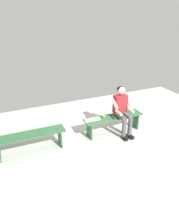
% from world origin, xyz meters
% --- Properties ---
extents(ground_plane, '(10.00, 7.00, 0.04)m').
position_xyz_m(ground_plane, '(1.09, 1.00, -0.02)').
color(ground_plane, '#B2B2AD').
extents(bench_near, '(1.65, 0.41, 0.48)m').
position_xyz_m(bench_near, '(0.00, -0.00, 0.36)').
color(bench_near, '#2D6038').
rests_on(bench_near, ground).
extents(bench_far, '(1.63, 0.41, 0.48)m').
position_xyz_m(bench_far, '(2.19, 0.00, 0.36)').
color(bench_far, '#2D6038').
rests_on(bench_far, ground).
extents(person_seated, '(0.50, 0.69, 1.28)m').
position_xyz_m(person_seated, '(-0.19, 0.10, 0.71)').
color(person_seated, maroon).
rests_on(person_seated, ground).
extents(apple, '(0.08, 0.08, 0.08)m').
position_xyz_m(apple, '(0.28, -0.03, 0.52)').
color(apple, '#72B738').
rests_on(apple, bench_near).
extents(book_open, '(0.41, 0.16, 0.02)m').
position_xyz_m(book_open, '(0.60, -0.05, 0.49)').
color(book_open, white).
rests_on(book_open, bench_near).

